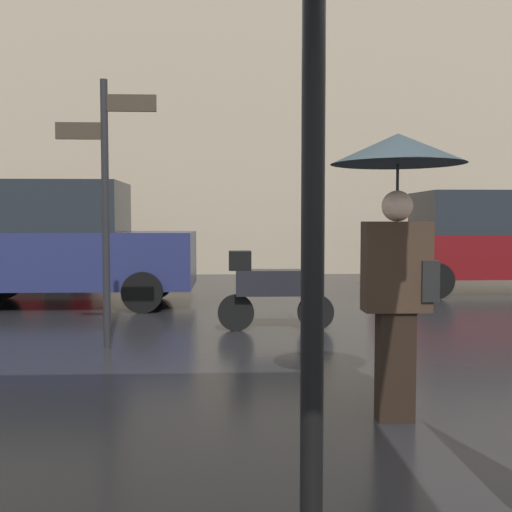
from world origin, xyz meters
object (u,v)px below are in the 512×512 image
(parked_car_right, at_px, (488,242))
(parked_car_distant, at_px, (2,240))
(parked_scooter, at_px, (272,287))
(street_signpost, at_px, (106,186))
(pedestrian_with_umbrella, at_px, (398,203))
(parked_car_left, at_px, (62,244))

(parked_car_right, relative_size, parked_car_distant, 1.04)
(parked_scooter, relative_size, parked_car_right, 0.34)
(parked_car_right, distance_m, street_signpost, 8.06)
(pedestrian_with_umbrella, relative_size, parked_scooter, 1.35)
(parked_car_distant, bearing_deg, parked_car_right, -11.79)
(parked_car_right, height_order, parked_car_distant, parked_car_right)
(parked_car_left, distance_m, street_signpost, 3.69)
(parked_car_left, bearing_deg, street_signpost, -68.71)
(pedestrian_with_umbrella, distance_m, street_signpost, 3.59)
(parked_car_left, relative_size, parked_car_distant, 0.99)
(parked_scooter, bearing_deg, parked_car_left, 126.33)
(parked_car_left, bearing_deg, parked_scooter, -37.47)
(parked_car_distant, relative_size, street_signpost, 1.43)
(parked_scooter, xyz_separation_m, parked_car_left, (-3.26, 2.40, 0.45))
(parked_scooter, bearing_deg, parked_car_distant, 115.33)
(pedestrian_with_umbrella, relative_size, parked_car_distant, 0.48)
(parked_scooter, height_order, parked_car_distant, parked_car_distant)
(parked_scooter, xyz_separation_m, parked_car_right, (4.47, 3.95, 0.42))
(parked_car_distant, height_order, street_signpost, street_signpost)
(parked_scooter, relative_size, parked_car_distant, 0.35)
(parked_car_left, xyz_separation_m, parked_car_distant, (-2.30, 3.64, -0.04))
(pedestrian_with_umbrella, distance_m, parked_car_distant, 11.38)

